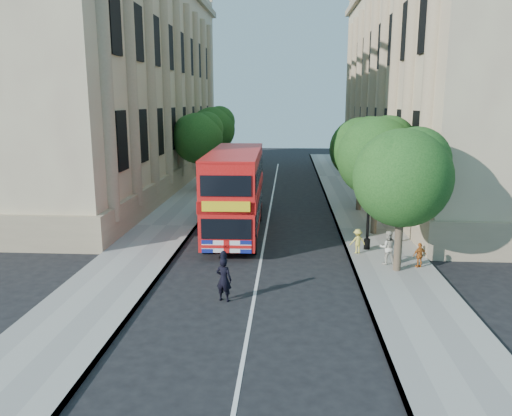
% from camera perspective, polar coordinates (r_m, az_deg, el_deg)
% --- Properties ---
extents(ground, '(120.00, 120.00, 0.00)m').
position_cam_1_polar(ground, '(18.72, -0.18, -10.07)').
color(ground, black).
rests_on(ground, ground).
extents(pavement_right, '(3.50, 80.00, 0.12)m').
position_cam_1_polar(pavement_right, '(28.55, 12.83, -2.42)').
color(pavement_right, gray).
rests_on(pavement_right, ground).
extents(pavement_left, '(3.50, 80.00, 0.12)m').
position_cam_1_polar(pavement_left, '(29.03, -10.21, -2.07)').
color(pavement_left, gray).
rests_on(pavement_left, ground).
extents(building_right, '(12.00, 38.00, 18.00)m').
position_cam_1_polar(building_right, '(43.23, 21.35, 13.86)').
color(building_right, tan).
rests_on(building_right, ground).
extents(building_left, '(12.00, 38.00, 18.00)m').
position_cam_1_polar(building_left, '(43.98, -16.71, 14.12)').
color(building_left, tan).
rests_on(building_left, ground).
extents(tree_right_near, '(4.00, 4.00, 6.08)m').
position_cam_1_polar(tree_right_near, '(21.05, 16.51, 3.91)').
color(tree_right_near, '#473828').
rests_on(tree_right_near, ground).
extents(tree_right_mid, '(4.20, 4.20, 6.37)m').
position_cam_1_polar(tree_right_mid, '(26.87, 13.78, 6.15)').
color(tree_right_mid, '#473828').
rests_on(tree_right_mid, ground).
extents(tree_right_far, '(4.00, 4.00, 6.15)m').
position_cam_1_polar(tree_right_far, '(32.78, 11.98, 7.02)').
color(tree_right_far, '#473828').
rests_on(tree_right_far, ground).
extents(tree_left_far, '(4.00, 4.00, 6.30)m').
position_cam_1_polar(tree_left_far, '(40.06, -6.61, 8.26)').
color(tree_left_far, '#473828').
rests_on(tree_left_far, ground).
extents(tree_left_back, '(4.20, 4.20, 6.65)m').
position_cam_1_polar(tree_left_back, '(47.93, -4.90, 9.23)').
color(tree_left_back, '#473828').
rests_on(tree_left_back, ground).
extents(lamp_post, '(0.32, 0.32, 5.16)m').
position_cam_1_polar(lamp_post, '(24.04, 12.79, 0.87)').
color(lamp_post, black).
rests_on(lamp_post, pavement_right).
extents(double_decker_bus, '(2.78, 9.70, 4.45)m').
position_cam_1_polar(double_decker_bus, '(26.48, -2.38, 2.07)').
color(double_decker_bus, red).
rests_on(double_decker_bus, ground).
extents(box_van, '(2.38, 5.29, 2.96)m').
position_cam_1_polar(box_van, '(32.77, -1.56, 2.22)').
color(box_van, black).
rests_on(box_van, ground).
extents(police_constable, '(0.68, 0.55, 1.62)m').
position_cam_1_polar(police_constable, '(18.09, -3.69, -8.16)').
color(police_constable, black).
rests_on(police_constable, ground).
extents(woman_pedestrian, '(0.74, 0.58, 1.49)m').
position_cam_1_polar(woman_pedestrian, '(22.41, 14.82, -4.38)').
color(woman_pedestrian, beige).
rests_on(woman_pedestrian, pavement_right).
extents(child_a, '(0.68, 0.47, 1.07)m').
position_cam_1_polar(child_a, '(22.42, 18.20, -5.14)').
color(child_a, '#C06521').
rests_on(child_a, pavement_right).
extents(child_b, '(0.82, 0.58, 1.14)m').
position_cam_1_polar(child_b, '(23.73, 11.53, -3.73)').
color(child_b, '#E5D34E').
rests_on(child_b, pavement_right).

